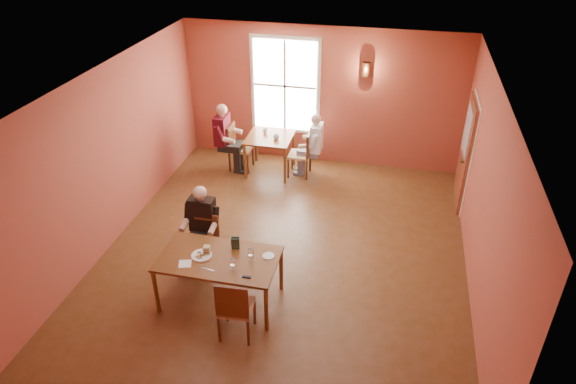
% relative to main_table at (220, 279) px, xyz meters
% --- Properties ---
extents(ground, '(6.00, 7.00, 0.01)m').
position_rel_main_table_xyz_m(ground, '(0.66, 1.41, -0.40)').
color(ground, brown).
rests_on(ground, ground).
extents(wall_back, '(6.00, 0.04, 3.00)m').
position_rel_main_table_xyz_m(wall_back, '(0.66, 4.91, 1.10)').
color(wall_back, brown).
rests_on(wall_back, ground).
extents(wall_front, '(6.00, 0.04, 3.00)m').
position_rel_main_table_xyz_m(wall_front, '(0.66, -2.09, 1.10)').
color(wall_front, brown).
rests_on(wall_front, ground).
extents(wall_left, '(0.04, 7.00, 3.00)m').
position_rel_main_table_xyz_m(wall_left, '(-2.34, 1.41, 1.10)').
color(wall_left, brown).
rests_on(wall_left, ground).
extents(wall_right, '(0.04, 7.00, 3.00)m').
position_rel_main_table_xyz_m(wall_right, '(3.66, 1.41, 1.10)').
color(wall_right, brown).
rests_on(wall_right, ground).
extents(ceiling, '(6.00, 7.00, 0.04)m').
position_rel_main_table_xyz_m(ceiling, '(0.66, 1.41, 2.60)').
color(ceiling, white).
rests_on(ceiling, wall_back).
extents(window, '(1.36, 0.10, 1.96)m').
position_rel_main_table_xyz_m(window, '(-0.14, 4.86, 1.30)').
color(window, white).
rests_on(window, wall_back).
extents(door, '(0.12, 1.04, 2.10)m').
position_rel_main_table_xyz_m(door, '(3.60, 3.71, 0.65)').
color(door, maroon).
rests_on(door, ground).
extents(wall_sconce, '(0.16, 0.16, 0.28)m').
position_rel_main_table_xyz_m(wall_sconce, '(1.56, 4.81, 1.80)').
color(wall_sconce, brown).
rests_on(wall_sconce, wall_back).
extents(main_table, '(1.72, 0.97, 0.80)m').
position_rel_main_table_xyz_m(main_table, '(0.00, 0.00, 0.00)').
color(main_table, brown).
rests_on(main_table, ground).
extents(chair_diner_main, '(0.41, 0.41, 0.94)m').
position_rel_main_table_xyz_m(chair_diner_main, '(-0.50, 0.65, 0.07)').
color(chair_diner_main, brown).
rests_on(chair_diner_main, ground).
extents(diner_main, '(0.54, 0.54, 1.34)m').
position_rel_main_table_xyz_m(diner_main, '(-0.50, 0.62, 0.27)').
color(diner_main, black).
rests_on(diner_main, ground).
extents(chair_empty, '(0.47, 0.47, 1.01)m').
position_rel_main_table_xyz_m(chair_empty, '(0.44, -0.57, 0.10)').
color(chair_empty, '#411C0C').
rests_on(chair_empty, ground).
extents(plate_food, '(0.31, 0.31, 0.04)m').
position_rel_main_table_xyz_m(plate_food, '(-0.25, -0.01, 0.42)').
color(plate_food, white).
rests_on(plate_food, main_table).
extents(sandwich, '(0.10, 0.10, 0.11)m').
position_rel_main_table_xyz_m(sandwich, '(-0.19, 0.06, 0.46)').
color(sandwich, tan).
rests_on(sandwich, main_table).
extents(goblet_a, '(0.11, 0.11, 0.20)m').
position_rel_main_table_xyz_m(goblet_a, '(0.47, 0.07, 0.50)').
color(goblet_a, white).
rests_on(goblet_a, main_table).
extents(goblet_c, '(0.09, 0.09, 0.20)m').
position_rel_main_table_xyz_m(goblet_c, '(0.29, -0.20, 0.50)').
color(goblet_c, white).
rests_on(goblet_c, main_table).
extents(menu_stand, '(0.13, 0.08, 0.20)m').
position_rel_main_table_xyz_m(menu_stand, '(0.17, 0.26, 0.50)').
color(menu_stand, '#213528').
rests_on(menu_stand, main_table).
extents(knife, '(0.20, 0.05, 0.00)m').
position_rel_main_table_xyz_m(knife, '(-0.06, -0.27, 0.40)').
color(knife, silver).
rests_on(knife, main_table).
extents(napkin, '(0.22, 0.22, 0.01)m').
position_rel_main_table_xyz_m(napkin, '(-0.41, -0.24, 0.41)').
color(napkin, white).
rests_on(napkin, main_table).
extents(side_plate, '(0.20, 0.20, 0.01)m').
position_rel_main_table_xyz_m(side_plate, '(0.69, 0.19, 0.41)').
color(side_plate, white).
rests_on(side_plate, main_table).
extents(sunglasses, '(0.13, 0.04, 0.02)m').
position_rel_main_table_xyz_m(sunglasses, '(0.52, -0.32, 0.41)').
color(sunglasses, black).
rests_on(sunglasses, main_table).
extents(second_table, '(0.94, 0.94, 0.83)m').
position_rel_main_table_xyz_m(second_table, '(-0.30, 4.11, 0.01)').
color(second_table, brown).
rests_on(second_table, ground).
extents(chair_diner_white, '(0.44, 0.44, 1.00)m').
position_rel_main_table_xyz_m(chair_diner_white, '(0.35, 4.11, 0.10)').
color(chair_diner_white, brown).
rests_on(chair_diner_white, ground).
extents(diner_white, '(0.54, 0.54, 1.34)m').
position_rel_main_table_xyz_m(diner_white, '(0.38, 4.11, 0.27)').
color(diner_white, white).
rests_on(diner_white, ground).
extents(chair_diner_maroon, '(0.45, 0.45, 1.02)m').
position_rel_main_table_xyz_m(chair_diner_maroon, '(-0.95, 4.11, 0.11)').
color(chair_diner_maroon, '#512A16').
rests_on(chair_diner_maroon, ground).
extents(diner_maroon, '(0.58, 0.58, 1.46)m').
position_rel_main_table_xyz_m(diner_maroon, '(-0.98, 4.11, 0.33)').
color(diner_maroon, maroon).
rests_on(diner_maroon, ground).
extents(cup_a, '(0.15, 0.15, 0.10)m').
position_rel_main_table_xyz_m(cup_a, '(-0.13, 4.00, 0.48)').
color(cup_a, silver).
rests_on(cup_a, second_table).
extents(cup_b, '(0.13, 0.13, 0.10)m').
position_rel_main_table_xyz_m(cup_b, '(-0.44, 4.26, 0.48)').
color(cup_b, white).
rests_on(cup_b, second_table).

